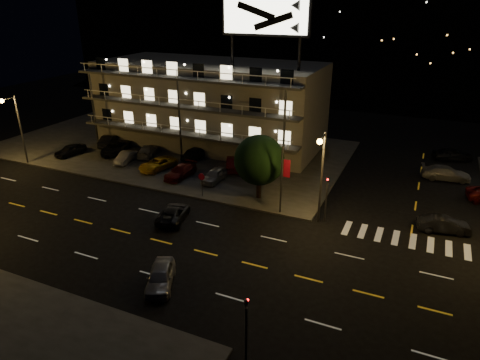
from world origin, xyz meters
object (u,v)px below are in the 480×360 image
at_px(side_car_0, 444,225).
at_px(lot_car_4, 215,175).
at_px(tree, 259,161).
at_px(lot_car_2, 158,164).
at_px(road_car_west, 174,213).
at_px(lot_car_7, 148,151).
at_px(road_car_east, 160,276).

bearing_deg(side_car_0, lot_car_4, 74.12).
relative_size(tree, lot_car_2, 1.36).
relative_size(lot_car_2, road_car_west, 1.02).
relative_size(lot_car_2, lot_car_4, 1.19).
distance_m(lot_car_2, road_car_west, 12.09).
bearing_deg(side_car_0, tree, 79.13).
bearing_deg(side_car_0, lot_car_7, 69.07).
xyz_separation_m(lot_car_4, road_car_west, (0.56, -8.79, -0.18)).
bearing_deg(road_car_west, lot_car_7, -60.72).
height_order(lot_car_4, side_car_0, lot_car_4).
xyz_separation_m(lot_car_7, road_car_east, (15.65, -20.68, -0.13)).
distance_m(tree, lot_car_7, 17.69).
bearing_deg(tree, lot_car_7, 161.68).
bearing_deg(side_car_0, lot_car_2, 74.31).
height_order(tree, road_car_west, tree).
bearing_deg(lot_car_4, tree, -15.87).
bearing_deg(tree, lot_car_2, 170.33).
bearing_deg(lot_car_2, road_car_east, -39.79).
height_order(lot_car_2, side_car_0, lot_car_2).
height_order(tree, side_car_0, tree).
relative_size(lot_car_4, side_car_0, 0.93).
bearing_deg(road_car_west, tree, -139.39).
relative_size(tree, side_car_0, 1.51).
bearing_deg(road_car_east, side_car_0, 17.69).
bearing_deg(road_car_east, road_car_west, 92.47).
bearing_deg(lot_car_7, side_car_0, 151.75).
distance_m(lot_car_4, lot_car_7, 11.52).
bearing_deg(road_car_west, lot_car_4, -99.71).
xyz_separation_m(tree, lot_car_7, (-16.55, 5.48, -3.00)).
height_order(road_car_east, road_car_west, road_car_east).
bearing_deg(lot_car_4, road_car_east, -72.54).
bearing_deg(road_car_east, lot_car_7, 102.66).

